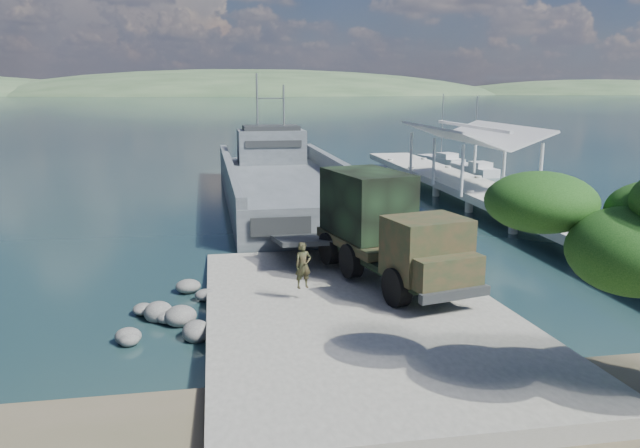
{
  "coord_description": "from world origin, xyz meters",
  "views": [
    {
      "loc": [
        -4.64,
        -20.76,
        7.85
      ],
      "look_at": [
        0.02,
        6.0,
        1.83
      ],
      "focal_mm": 35.0,
      "sensor_mm": 36.0,
      "label": 1
    }
  ],
  "objects_px": {
    "soldier": "(303,276)",
    "sailboat_near": "(475,170)",
    "pier": "(476,180)",
    "sailboat_far": "(442,161)",
    "military_truck": "(385,228)",
    "landing_craft": "(286,190)"
  },
  "relations": [
    {
      "from": "landing_craft",
      "to": "military_truck",
      "type": "bearing_deg",
      "value": -86.38
    },
    {
      "from": "sailboat_near",
      "to": "sailboat_far",
      "type": "distance_m",
      "value": 7.51
    },
    {
      "from": "landing_craft",
      "to": "sailboat_near",
      "type": "bearing_deg",
      "value": 28.59
    },
    {
      "from": "landing_craft",
      "to": "military_truck",
      "type": "relative_size",
      "value": 3.61
    },
    {
      "from": "sailboat_far",
      "to": "landing_craft",
      "type": "bearing_deg",
      "value": -150.03
    },
    {
      "from": "military_truck",
      "to": "sailboat_near",
      "type": "relative_size",
      "value": 1.25
    },
    {
      "from": "military_truck",
      "to": "pier",
      "type": "bearing_deg",
      "value": 43.27
    },
    {
      "from": "sailboat_near",
      "to": "military_truck",
      "type": "bearing_deg",
      "value": -127.1
    },
    {
      "from": "soldier",
      "to": "sailboat_near",
      "type": "height_order",
      "value": "sailboat_near"
    },
    {
      "from": "pier",
      "to": "soldier",
      "type": "bearing_deg",
      "value": -127.97
    },
    {
      "from": "sailboat_near",
      "to": "sailboat_far",
      "type": "bearing_deg",
      "value": 84.56
    },
    {
      "from": "landing_craft",
      "to": "sailboat_near",
      "type": "xyz_separation_m",
      "value": [
        18.5,
        10.33,
        -0.4
      ]
    },
    {
      "from": "sailboat_far",
      "to": "sailboat_near",
      "type": "bearing_deg",
      "value": -102.06
    },
    {
      "from": "pier",
      "to": "landing_craft",
      "type": "height_order",
      "value": "landing_craft"
    },
    {
      "from": "landing_craft",
      "to": "sailboat_near",
      "type": "height_order",
      "value": "landing_craft"
    },
    {
      "from": "soldier",
      "to": "military_truck",
      "type": "bearing_deg",
      "value": 15.04
    },
    {
      "from": "landing_craft",
      "to": "military_truck",
      "type": "xyz_separation_m",
      "value": [
        1.48,
        -20.07,
        1.71
      ]
    },
    {
      "from": "sailboat_near",
      "to": "sailboat_far",
      "type": "relative_size",
      "value": 0.98
    },
    {
      "from": "landing_craft",
      "to": "soldier",
      "type": "distance_m",
      "value": 22.08
    },
    {
      "from": "pier",
      "to": "soldier",
      "type": "xyz_separation_m",
      "value": [
        -14.63,
        -18.74,
        -0.28
      ]
    },
    {
      "from": "soldier",
      "to": "sailboat_near",
      "type": "distance_m",
      "value": 38.29
    },
    {
      "from": "pier",
      "to": "military_truck",
      "type": "bearing_deg",
      "value": -123.51
    }
  ]
}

